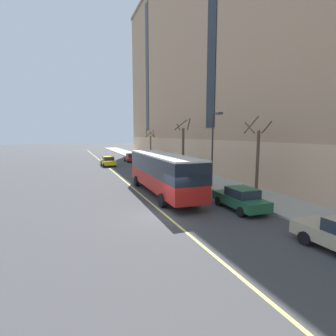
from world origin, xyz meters
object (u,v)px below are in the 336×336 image
parked_car_green_3 (241,199)px  street_tree_far_downtown (151,145)px  city_bus (162,171)px  street_tree_mid_block (257,157)px  fire_hydrant (242,194)px  parked_car_darkgray_4 (142,161)px  street_tree_far_uptown (183,146)px  parked_car_red_6 (131,158)px  taxi_cab (108,161)px  parked_car_green_2 (161,169)px  parked_car_silver_5 (189,179)px  street_lamp (214,142)px

parked_car_green_3 → street_tree_far_downtown: size_ratio=0.76×
city_bus → street_tree_mid_block: size_ratio=1.93×
fire_hydrant → parked_car_darkgray_4: bearing=93.8°
city_bus → street_tree_far_uptown: 12.98m
parked_car_red_6 → taxi_cab: 6.86m
parked_car_red_6 → fire_hydrant: bearing=-86.6°
street_tree_mid_block → street_tree_far_uptown: 14.60m
parked_car_green_2 → street_tree_mid_block: 14.67m
parked_car_darkgray_4 → street_tree_far_uptown: bearing=-71.2°
parked_car_silver_5 → street_tree_far_uptown: (3.35, 9.02, 2.78)m
parked_car_green_3 → parked_car_darkgray_4: bearing=89.5°
parked_car_green_2 → street_tree_far_uptown: 4.37m
parked_car_darkgray_4 → street_lamp: street_lamp is taller
parked_car_green_3 → fire_hydrant: parked_car_green_3 is taller
parked_car_green_2 → street_tree_mid_block: size_ratio=0.74×
parked_car_green_3 → parked_car_silver_5: (-0.03, 8.06, -0.00)m
parked_car_silver_5 → street_tree_far_downtown: bearing=82.0°
parked_car_silver_5 → parked_car_red_6: (0.03, 24.98, 0.00)m
street_tree_far_uptown → street_lamp: (-1.41, -10.16, 0.84)m
taxi_cab → parked_car_green_3: bearing=-80.1°
taxi_cab → street_tree_far_downtown: 9.20m
street_tree_far_uptown → street_tree_mid_block: bearing=-90.1°
parked_car_darkgray_4 → fire_hydrant: parked_car_darkgray_4 is taller
parked_car_green_2 → parked_car_silver_5: (-0.02, -8.50, -0.00)m
street_lamp → parked_car_green_2: bearing=101.3°
city_bus → parked_car_darkgray_4: 20.48m
parked_car_silver_5 → street_tree_far_uptown: street_tree_far_uptown is taller
parked_car_silver_5 → street_tree_far_downtown: size_ratio=0.75×
parked_car_darkgray_4 → parked_car_red_6: 6.79m
parked_car_green_2 → street_tree_far_downtown: (3.31, 15.11, 2.32)m
taxi_cab → street_tree_mid_block: 27.14m
street_tree_far_uptown → street_tree_far_downtown: bearing=90.1°
parked_car_green_3 → taxi_cab: 28.67m
parked_car_green_3 → street_tree_far_downtown: bearing=84.0°
parked_car_silver_5 → street_lamp: bearing=-30.3°
city_bus → parked_car_green_3: (3.47, -6.15, -1.24)m
parked_car_green_3 → street_tree_mid_block: (3.29, 2.49, 2.51)m
taxi_cab → street_tree_far_downtown: street_tree_far_downtown is taller
parked_car_darkgray_4 → fire_hydrant: 24.07m
street_tree_mid_block → street_lamp: bearing=107.2°
street_tree_far_downtown → fire_hydrant: bearing=-92.9°
parked_car_green_3 → street_tree_far_uptown: size_ratio=0.65×
parked_car_darkgray_4 → street_tree_mid_block: (3.08, -23.76, 2.51)m
city_bus → parked_car_silver_5: bearing=29.1°
parked_car_green_2 → parked_car_red_6: bearing=90.0°
parked_car_green_2 → street_tree_far_downtown: 15.64m
parked_car_red_6 → street_lamp: 26.43m
street_tree_far_uptown → parked_car_green_3: bearing=-101.0°
parked_car_red_6 → street_tree_far_downtown: street_tree_far_downtown is taller
parked_car_green_3 → taxi_cab: same height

